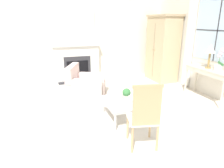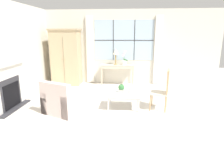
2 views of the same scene
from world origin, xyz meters
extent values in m
plane|color=silver|center=(0.00, 0.00, 0.00)|extent=(14.00, 14.00, 0.00)
cube|color=#2D2D33|center=(-0.40, 2.99, 1.67)|extent=(0.02, 0.02, 1.49)
cube|color=white|center=(-1.30, 2.95, 1.30)|extent=(0.29, 0.06, 2.57)
cube|color=silver|center=(-3.03, 0.60, 1.40)|extent=(0.06, 7.20, 2.80)
cube|color=#2D2D33|center=(-2.83, -0.04, 0.02)|extent=(0.34, 1.29, 0.04)
cube|color=silver|center=(-2.91, -0.04, 0.57)|extent=(0.18, 1.43, 1.15)
cube|color=silver|center=(-2.88, -0.04, 1.17)|extent=(0.24, 1.51, 0.04)
cube|color=black|center=(-2.81, -0.04, 0.38)|extent=(0.02, 0.69, 0.63)
cube|color=#2D2D33|center=(-2.82, -0.04, 0.44)|extent=(0.01, 0.85, 0.79)
cube|color=silver|center=(-2.98, -0.04, 1.69)|extent=(0.04, 1.25, 1.04)
cube|color=silver|center=(-2.96, -0.04, 1.69)|extent=(0.01, 1.17, 0.96)
cube|color=tan|center=(-2.16, 2.64, 1.01)|extent=(1.04, 0.63, 2.03)
cube|color=tan|center=(-2.16, 2.64, 2.06)|extent=(1.12, 0.69, 0.06)
cube|color=#74644C|center=(-2.16, 2.32, 0.97)|extent=(0.01, 0.01, 1.70)
sphere|color=#997F4C|center=(-2.21, 2.31, 1.01)|extent=(0.03, 0.03, 0.03)
sphere|color=#997F4C|center=(-2.11, 2.31, 1.01)|extent=(0.03, 0.03, 0.03)
cube|color=beige|center=(-0.21, 2.73, 0.77)|extent=(1.27, 0.42, 0.03)
cube|color=beige|center=(-0.21, 2.73, 0.70)|extent=(1.22, 0.40, 0.10)
cylinder|color=beige|center=(-0.80, 2.56, 0.38)|extent=(0.04, 0.04, 0.75)
cylinder|color=beige|center=(0.38, 2.56, 0.38)|extent=(0.04, 0.04, 0.75)
cylinder|color=beige|center=(-0.80, 2.90, 0.38)|extent=(0.04, 0.04, 0.75)
cylinder|color=#9E7F47|center=(-0.29, 2.75, 0.80)|extent=(0.14, 0.14, 0.02)
cylinder|color=#9E7F47|center=(-0.29, 2.75, 0.98)|extent=(0.05, 0.05, 0.35)
cone|color=beige|center=(-0.29, 2.75, 1.27)|extent=(0.24, 0.24, 0.22)
cylinder|color=white|center=(0.02, 2.73, 0.86)|extent=(0.18, 0.18, 0.14)
cylinder|color=#38753D|center=(0.02, 2.73, 1.12)|extent=(0.01, 0.01, 0.38)
cube|color=#38753D|center=(0.08, 2.73, 0.97)|extent=(0.17, 0.02, 0.10)
sphere|color=silver|center=(-0.01, 2.74, 1.14)|extent=(0.10, 0.10, 0.10)
sphere|color=silver|center=(0.02, 2.74, 1.20)|extent=(0.10, 0.10, 0.10)
sphere|color=silver|center=(0.06, 2.74, 1.27)|extent=(0.10, 0.10, 0.10)
cube|color=beige|center=(-1.36, -0.07, 0.21)|extent=(1.14, 1.15, 0.42)
cube|color=beige|center=(-1.50, -0.40, 0.63)|extent=(0.85, 0.49, 0.41)
cube|color=beige|center=(-1.66, 0.06, 0.28)|extent=(0.54, 0.89, 0.56)
cube|color=beige|center=(-1.06, -0.21, 0.28)|extent=(0.54, 0.89, 0.56)
cube|color=beige|center=(1.01, 0.27, 0.44)|extent=(0.53, 0.53, 0.03)
cube|color=tan|center=(1.20, 0.23, 0.74)|extent=(0.13, 0.40, 0.56)
cube|color=tan|center=(1.20, 0.23, 1.04)|extent=(0.14, 0.43, 0.05)
cylinder|color=tan|center=(0.78, 0.13, 0.21)|extent=(0.04, 0.04, 0.43)
cylinder|color=tan|center=(0.86, 0.50, 0.21)|extent=(0.04, 0.04, 0.43)
cylinder|color=tan|center=(1.15, 0.04, 0.21)|extent=(0.04, 0.04, 0.43)
cylinder|color=tan|center=(1.23, 0.41, 0.21)|extent=(0.04, 0.04, 0.43)
cube|color=silver|center=(0.10, 0.30, 0.38)|extent=(0.87, 0.66, 0.03)
cube|color=beige|center=(0.10, 0.30, 0.34)|extent=(0.85, 0.65, 0.04)
cylinder|color=silver|center=(-0.29, 0.02, 0.18)|extent=(0.04, 0.04, 0.36)
cylinder|color=silver|center=(0.48, 0.02, 0.18)|extent=(0.04, 0.04, 0.36)
cylinder|color=silver|center=(-0.29, 0.58, 0.18)|extent=(0.04, 0.04, 0.36)
cylinder|color=silver|center=(0.48, 0.58, 0.18)|extent=(0.04, 0.04, 0.36)
cube|color=#BCB7AD|center=(0.02, 0.43, 0.43)|extent=(0.16, 0.16, 0.08)
sphere|color=#38753D|center=(0.02, 0.43, 0.53)|extent=(0.17, 0.17, 0.17)
cylinder|color=silver|center=(0.26, 0.41, 0.40)|extent=(0.12, 0.12, 0.01)
cylinder|color=silver|center=(0.26, 0.41, 0.47)|extent=(0.08, 0.08, 0.14)
cylinder|color=black|center=(0.26, 0.41, 0.54)|extent=(0.00, 0.00, 0.01)
camera|label=1|loc=(3.45, -1.09, 1.87)|focal=32.00mm
camera|label=2|loc=(0.22, -4.75, 1.96)|focal=32.00mm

